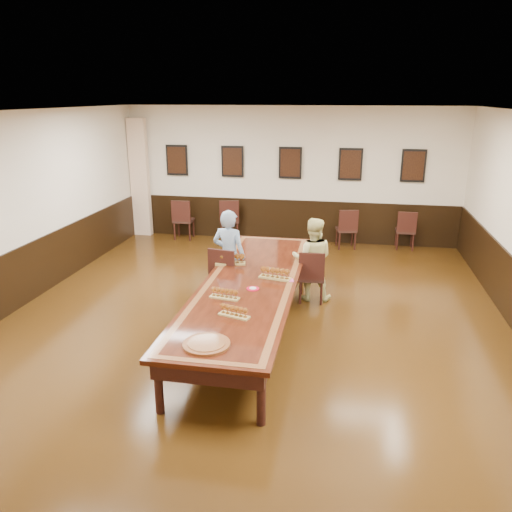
% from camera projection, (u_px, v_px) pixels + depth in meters
% --- Properties ---
extents(floor, '(8.00, 10.00, 0.02)m').
position_uv_depth(floor, '(250.00, 328.00, 7.72)').
color(floor, black).
rests_on(floor, ground).
extents(ceiling, '(8.00, 10.00, 0.02)m').
position_uv_depth(ceiling, '(249.00, 112.00, 6.73)').
color(ceiling, white).
rests_on(ceiling, floor).
extents(wall_back, '(8.00, 0.02, 3.20)m').
position_uv_depth(wall_back, '(290.00, 175.00, 11.91)').
color(wall_back, beige).
rests_on(wall_back, floor).
extents(wall_front, '(8.00, 0.02, 3.20)m').
position_uv_depth(wall_front, '(59.00, 471.00, 2.54)').
color(wall_front, beige).
rests_on(wall_front, floor).
extents(wall_left, '(0.02, 10.00, 3.20)m').
position_uv_depth(wall_left, '(3.00, 216.00, 7.92)').
color(wall_left, beige).
rests_on(wall_left, floor).
extents(chair_man, '(0.56, 0.59, 1.01)m').
position_uv_depth(chair_man, '(227.00, 275.00, 8.51)').
color(chair_man, black).
rests_on(chair_man, floor).
extents(chair_woman, '(0.46, 0.49, 0.93)m').
position_uv_depth(chair_woman, '(312.00, 275.00, 8.58)').
color(chair_woman, black).
rests_on(chair_woman, floor).
extents(spare_chair_a, '(0.49, 0.53, 1.00)m').
position_uv_depth(spare_chair_a, '(184.00, 219.00, 12.36)').
color(spare_chair_a, black).
rests_on(spare_chair_a, floor).
extents(spare_chair_b, '(0.57, 0.60, 1.00)m').
position_uv_depth(spare_chair_b, '(229.00, 219.00, 12.34)').
color(spare_chair_b, black).
rests_on(spare_chair_b, floor).
extents(spare_chair_c, '(0.53, 0.56, 0.94)m').
position_uv_depth(spare_chair_c, '(346.00, 228.00, 11.60)').
color(spare_chair_c, black).
rests_on(spare_chair_c, floor).
extents(spare_chair_d, '(0.43, 0.47, 0.91)m').
position_uv_depth(spare_chair_d, '(405.00, 230.00, 11.54)').
color(spare_chair_d, black).
rests_on(spare_chair_d, floor).
extents(person_man, '(0.65, 0.49, 1.61)m').
position_uv_depth(person_man, '(229.00, 256.00, 8.51)').
color(person_man, teal).
rests_on(person_man, floor).
extents(person_woman, '(0.75, 0.59, 1.46)m').
position_uv_depth(person_woman, '(312.00, 259.00, 8.60)').
color(person_woman, '#EAE392').
rests_on(person_woman, floor).
extents(pink_phone, '(0.10, 0.15, 0.01)m').
position_uv_depth(pink_phone, '(291.00, 280.00, 7.54)').
color(pink_phone, '#F852B8').
rests_on(pink_phone, conference_table).
extents(curtain, '(0.45, 0.18, 2.90)m').
position_uv_depth(curtain, '(140.00, 178.00, 12.43)').
color(curtain, beige).
rests_on(curtain, floor).
extents(wainscoting, '(8.00, 10.00, 1.00)m').
position_uv_depth(wainscoting, '(250.00, 297.00, 7.57)').
color(wainscoting, black).
rests_on(wainscoting, floor).
extents(conference_table, '(1.40, 5.00, 0.76)m').
position_uv_depth(conference_table, '(250.00, 290.00, 7.53)').
color(conference_table, black).
rests_on(conference_table, floor).
extents(posters, '(6.14, 0.04, 0.74)m').
position_uv_depth(posters, '(290.00, 163.00, 11.75)').
color(posters, black).
rests_on(posters, wall_back).
extents(flight_a, '(0.52, 0.24, 0.19)m').
position_uv_depth(flight_a, '(231.00, 259.00, 8.24)').
color(flight_a, '#9E8542').
rests_on(flight_a, conference_table).
extents(flight_b, '(0.51, 0.25, 0.18)m').
position_uv_depth(flight_b, '(275.00, 274.00, 7.58)').
color(flight_b, '#9E8542').
rests_on(flight_b, conference_table).
extents(flight_c, '(0.43, 0.20, 0.16)m').
position_uv_depth(flight_c, '(224.00, 294.00, 6.85)').
color(flight_c, '#9E8542').
rests_on(flight_c, conference_table).
extents(flight_d, '(0.43, 0.24, 0.15)m').
position_uv_depth(flight_d, '(234.00, 312.00, 6.29)').
color(flight_d, '#9E8542').
rests_on(flight_d, conference_table).
extents(red_plate_grp, '(0.18, 0.18, 0.02)m').
position_uv_depth(red_plate_grp, '(253.00, 289.00, 7.19)').
color(red_plate_grp, red).
rests_on(red_plate_grp, conference_table).
extents(carved_platter, '(0.67, 0.67, 0.04)m').
position_uv_depth(carved_platter, '(206.00, 344.00, 5.58)').
color(carved_platter, '#5B2B12').
rests_on(carved_platter, conference_table).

